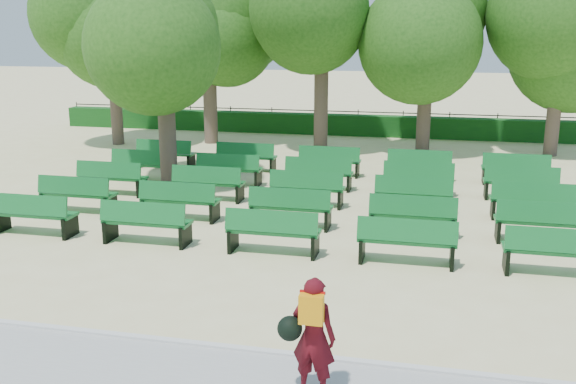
# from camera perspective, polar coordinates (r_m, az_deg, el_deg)

# --- Properties ---
(ground) EXTENTS (120.00, 120.00, 0.00)m
(ground) POSITION_cam_1_polar(r_m,az_deg,el_deg) (15.66, -3.69, -2.78)
(ground) COLOR beige
(paving) EXTENTS (30.00, 2.20, 0.06)m
(paving) POSITION_cam_1_polar(r_m,az_deg,el_deg) (9.34, -17.08, -15.53)
(paving) COLOR #ABAAA6
(paving) RESTS_ON ground
(curb) EXTENTS (30.00, 0.12, 0.10)m
(curb) POSITION_cam_1_polar(r_m,az_deg,el_deg) (10.22, -13.86, -12.47)
(curb) COLOR silver
(curb) RESTS_ON ground
(hedge) EXTENTS (26.00, 0.70, 0.90)m
(hedge) POSITION_cam_1_polar(r_m,az_deg,el_deg) (28.97, 4.16, 6.00)
(hedge) COLOR #134B17
(hedge) RESTS_ON ground
(fence) EXTENTS (26.00, 0.10, 1.02)m
(fence) POSITION_cam_1_polar(r_m,az_deg,el_deg) (29.43, 4.26, 5.24)
(fence) COLOR black
(fence) RESTS_ON ground
(tree_line) EXTENTS (21.80, 6.80, 7.04)m
(tree_line) POSITION_cam_1_polar(r_m,az_deg,el_deg) (25.14, 2.75, 3.73)
(tree_line) COLOR #2B5D19
(tree_line) RESTS_ON ground
(bench_array) EXTENTS (2.00, 0.76, 1.23)m
(bench_array) POSITION_cam_1_polar(r_m,az_deg,el_deg) (17.13, 1.73, -0.91)
(bench_array) COLOR #126A2B
(bench_array) RESTS_ON ground
(tree_among) EXTENTS (4.21, 4.21, 5.97)m
(tree_among) POSITION_cam_1_polar(r_m,az_deg,el_deg) (19.37, -11.02, 12.40)
(tree_among) COLOR brown
(tree_among) RESTS_ON ground
(person) EXTENTS (0.77, 0.50, 1.58)m
(person) POSITION_cam_1_polar(r_m,az_deg,el_deg) (8.19, 2.12, -12.58)
(person) COLOR #480A12
(person) RESTS_ON ground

